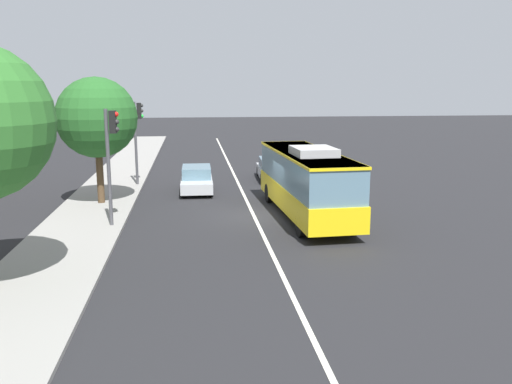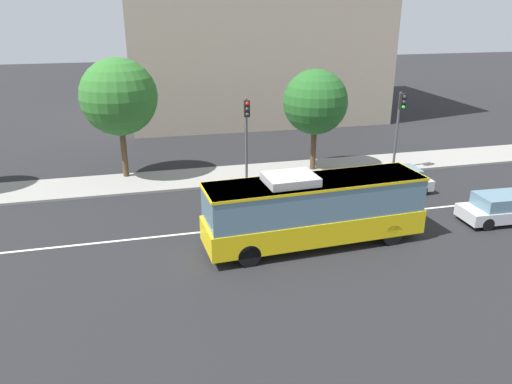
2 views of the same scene
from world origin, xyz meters
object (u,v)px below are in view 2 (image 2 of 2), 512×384
object	(u,v)px
sedan_silver	(504,208)
street_tree_kerbside_right	(315,102)
sedan_silver_ahead	(393,181)
traffic_light_mid_block	(400,118)
street_tree_kerbside_centre	(119,97)
transit_bus	(314,207)
traffic_light_near_corner	(247,126)

from	to	relation	value
sedan_silver	street_tree_kerbside_right	bearing A→B (deg)	125.29
sedan_silver_ahead	traffic_light_mid_block	world-z (taller)	traffic_light_mid_block
traffic_light_mid_block	street_tree_kerbside_centre	world-z (taller)	street_tree_kerbside_centre
sedan_silver_ahead	street_tree_kerbside_centre	world-z (taller)	street_tree_kerbside_centre
transit_bus	street_tree_kerbside_centre	size ratio (longest dim) A/B	1.36
sedan_silver_ahead	traffic_light_near_corner	distance (m)	9.14
transit_bus	street_tree_kerbside_centre	bearing A→B (deg)	122.44
traffic_light_near_corner	street_tree_kerbside_centre	size ratio (longest dim) A/B	0.70
sedan_silver_ahead	traffic_light_near_corner	world-z (taller)	traffic_light_near_corner
sedan_silver	traffic_light_mid_block	distance (m)	9.09
traffic_light_near_corner	street_tree_kerbside_centre	distance (m)	7.89
sedan_silver_ahead	traffic_light_near_corner	bearing A→B (deg)	-24.48
traffic_light_mid_block	street_tree_kerbside_right	world-z (taller)	street_tree_kerbside_right
traffic_light_mid_block	street_tree_kerbside_centre	distance (m)	17.44
sedan_silver_ahead	traffic_light_near_corner	xyz separation A→B (m)	(-7.88, 3.67, 2.84)
sedan_silver	street_tree_kerbside_centre	distance (m)	22.21
sedan_silver	street_tree_kerbside_right	size ratio (longest dim) A/B	0.69
sedan_silver	street_tree_kerbside_centre	size ratio (longest dim) A/B	0.61
transit_bus	sedan_silver_ahead	bearing A→B (deg)	33.76
street_tree_kerbside_centre	sedan_silver	bearing A→B (deg)	-31.87
street_tree_kerbside_centre	traffic_light_near_corner	bearing A→B (deg)	-21.12
transit_bus	sedan_silver_ahead	size ratio (longest dim) A/B	2.24
sedan_silver	sedan_silver_ahead	xyz separation A→B (m)	(-3.40, 5.04, 0.00)
transit_bus	street_tree_kerbside_right	xyz separation A→B (m)	(3.69, 10.12, 2.74)
traffic_light_near_corner	street_tree_kerbside_right	distance (m)	5.04
sedan_silver	transit_bus	bearing A→B (deg)	-177.24
transit_bus	sedan_silver_ahead	xyz separation A→B (m)	(6.80, 5.11, -1.09)
sedan_silver	traffic_light_near_corner	world-z (taller)	traffic_light_near_corner
traffic_light_mid_block	street_tree_kerbside_right	distance (m)	5.45
sedan_silver_ahead	traffic_light_mid_block	xyz separation A→B (m)	(2.03, 3.49, 2.84)
traffic_light_near_corner	transit_bus	bearing A→B (deg)	10.59
street_tree_kerbside_centre	street_tree_kerbside_right	xyz separation A→B (m)	(11.97, -1.45, -0.58)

